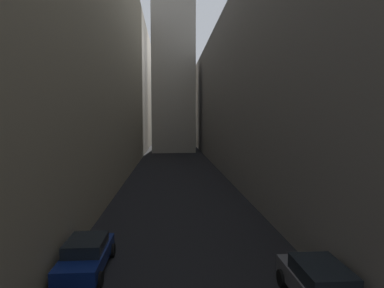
% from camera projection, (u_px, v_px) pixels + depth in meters
% --- Properties ---
extents(ground_plane, '(264.00, 264.00, 0.00)m').
position_uv_depth(ground_plane, '(176.00, 167.00, 43.67)').
color(ground_plane, black).
extents(building_block_left, '(11.81, 108.00, 25.80)m').
position_uv_depth(building_block_left, '(92.00, 73.00, 43.88)').
color(building_block_left, gray).
rests_on(building_block_left, ground).
extents(building_block_right, '(13.12, 108.00, 19.34)m').
position_uv_depth(building_block_right, '(260.00, 97.00, 45.75)').
color(building_block_right, slate).
rests_on(building_block_right, ground).
extents(parked_car_left_third, '(1.91, 4.12, 1.43)m').
position_uv_depth(parked_car_left_third, '(86.00, 254.00, 13.77)').
color(parked_car_left_third, navy).
rests_on(parked_car_left_third, ground).
extents(parked_car_right_third, '(1.91, 4.16, 1.54)m').
position_uv_depth(parked_car_right_third, '(320.00, 284.00, 11.12)').
color(parked_car_right_third, '#4C4C51').
rests_on(parked_car_right_third, ground).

